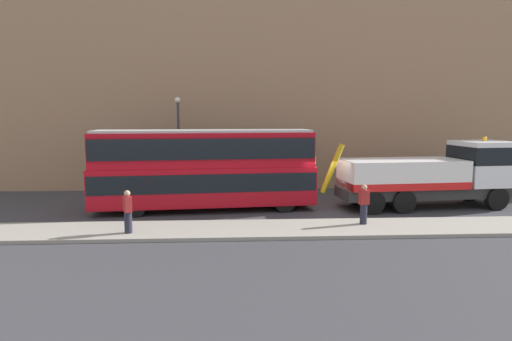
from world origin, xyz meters
The scene contains 8 objects.
ground_plane centered at (0.00, 0.00, 0.00)m, with size 120.00×120.00×0.00m, color #38383D.
near_kerb centered at (0.00, -4.20, 0.07)m, with size 60.00×2.80×0.15m, color gray.
building_facade centered at (0.00, 6.56, 8.07)m, with size 60.00×1.50×16.00m.
recovery_tow_truck centered at (5.67, 0.01, 1.76)m, with size 10.23×3.42×3.67m.
double_decker_bus centered at (-6.18, -0.03, 2.23)m, with size 11.18×3.51×4.06m.
pedestrian_onlooker centered at (-8.90, -4.73, 0.99)m, with size 0.42×0.48×1.71m.
pedestrian_bystander centered at (0.82, -3.82, 0.99)m, with size 0.45×0.36×1.71m.
street_lamp centered at (-7.99, 4.37, 3.47)m, with size 0.36×0.36×5.83m.
Camera 1 is at (-4.73, -21.58, 4.79)m, focal length 30.25 mm.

